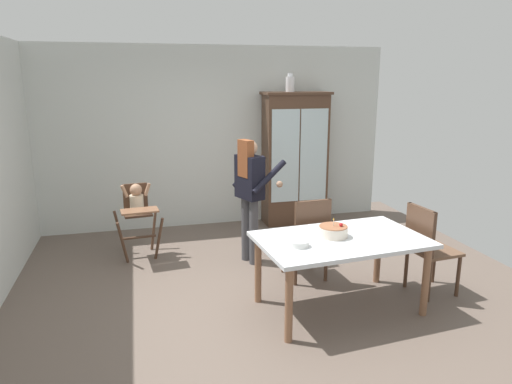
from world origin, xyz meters
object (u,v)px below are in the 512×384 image
adult_person (250,186)px  serving_bowl (299,243)px  dining_chair_right_end (427,244)px  ceramic_vase (290,84)px  dining_chair_far_side (309,233)px  china_cabinet (295,158)px  birthday_cake (333,231)px  dining_table (341,246)px  high_chair_with_toddler (137,207)px

adult_person → serving_bowl: 1.53m
serving_bowl → dining_chair_right_end: dining_chair_right_end is taller
ceramic_vase → dining_chair_right_end: ceramic_vase is taller
dining_chair_right_end → dining_chair_far_side: bearing=55.1°
china_cabinet → dining_chair_right_end: china_cabinet is taller
ceramic_vase → adult_person: bearing=-124.0°
birthday_cake → serving_bowl: 0.45m
adult_person → dining_chair_far_side: size_ratio=1.59×
serving_bowl → birthday_cake: bearing=22.7°
dining_table → serving_bowl: bearing=-166.1°
birthday_cake → serving_bowl: bearing=-157.3°
high_chair_with_toddler → dining_chair_right_end: (2.91, -1.85, -0.10)m
high_chair_with_toddler → dining_table: (1.90, -1.93, -0.00)m
ceramic_vase → adult_person: 2.09m
china_cabinet → birthday_cake: bearing=-101.5°
ceramic_vase → birthday_cake: bearing=-99.5°
serving_bowl → dining_table: bearing=13.9°
birthday_cake → adult_person: bearing=110.4°
china_cabinet → adult_person: (-1.06, -1.43, -0.05)m
dining_table → ceramic_vase: bearing=81.8°
dining_table → dining_chair_right_end: bearing=4.8°
ceramic_vase → dining_table: (-0.41, -2.83, -1.49)m
china_cabinet → high_chair_with_toddler: china_cabinet is taller
dining_table → china_cabinet: bearing=79.9°
dining_table → dining_chair_far_side: bearing=95.0°
birthday_cake → china_cabinet: bearing=78.5°
dining_chair_far_side → dining_chair_right_end: bearing=146.4°
dining_chair_far_side → dining_chair_right_end: 1.24m
ceramic_vase → dining_table: ceramic_vase is taller
birthday_cake → dining_chair_right_end: bearing=1.6°
dining_table → dining_chair_right_end: dining_chair_right_end is taller
china_cabinet → high_chair_with_toddler: (-2.40, -0.89, -0.37)m
dining_table → dining_chair_right_end: 1.02m
high_chair_with_toddler → dining_chair_far_side: size_ratio=0.99×
ceramic_vase → high_chair_with_toddler: 2.88m
serving_bowl → high_chair_with_toddler: bearing=124.8°
dining_chair_right_end → dining_table: bearing=89.7°
adult_person → dining_chair_right_end: size_ratio=1.59×
dining_table → dining_chair_right_end: size_ratio=1.74×
china_cabinet → adult_person: size_ratio=1.33×
dining_chair_far_side → serving_bowl: bearing=59.6°
adult_person → dining_chair_right_end: adult_person is taller
dining_table → adult_person: bearing=111.9°
ceramic_vase → adult_person: (-0.97, -1.43, -1.18)m
china_cabinet → serving_bowl: bearing=-108.3°
ceramic_vase → serving_bowl: (-0.88, -2.95, -1.38)m
ceramic_vase → serving_bowl: bearing=-106.6°
ceramic_vase → dining_chair_right_end: 3.23m
ceramic_vase → dining_chair_far_side: 2.70m
birthday_cake → serving_bowl: (-0.41, -0.17, -0.03)m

